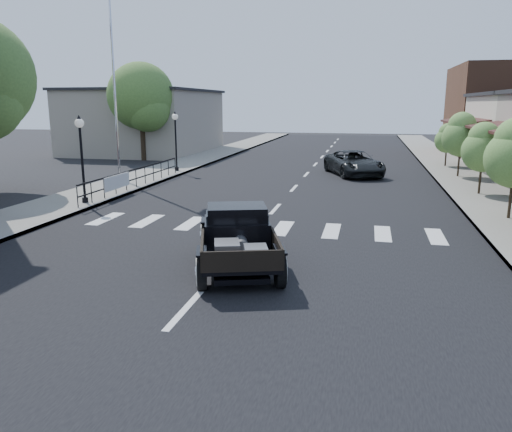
# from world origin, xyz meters

# --- Properties ---
(ground) EXTENTS (120.00, 120.00, 0.00)m
(ground) POSITION_xyz_m (0.00, 0.00, 0.00)
(ground) COLOR black
(ground) RESTS_ON ground
(road) EXTENTS (14.00, 80.00, 0.02)m
(road) POSITION_xyz_m (0.00, 15.00, 0.01)
(road) COLOR black
(road) RESTS_ON ground
(road_markings) EXTENTS (12.00, 60.00, 0.06)m
(road_markings) POSITION_xyz_m (0.00, 10.00, 0.00)
(road_markings) COLOR silver
(road_markings) RESTS_ON ground
(sidewalk_left) EXTENTS (3.00, 80.00, 0.15)m
(sidewalk_left) POSITION_xyz_m (-8.50, 15.00, 0.07)
(sidewalk_left) COLOR gray
(sidewalk_left) RESTS_ON ground
(sidewalk_right) EXTENTS (3.00, 80.00, 0.15)m
(sidewalk_right) POSITION_xyz_m (8.50, 15.00, 0.07)
(sidewalk_right) COLOR gray
(sidewalk_right) RESTS_ON ground
(low_building_left) EXTENTS (10.00, 12.00, 5.00)m
(low_building_left) POSITION_xyz_m (-15.00, 28.00, 2.50)
(low_building_left) COLOR gray
(low_building_left) RESTS_ON ground
(railing) EXTENTS (0.08, 10.00, 1.00)m
(railing) POSITION_xyz_m (-7.30, 10.00, 0.65)
(railing) COLOR black
(railing) RESTS_ON sidewalk_left
(banner) EXTENTS (0.04, 2.20, 0.60)m
(banner) POSITION_xyz_m (-7.22, 8.00, 0.45)
(banner) COLOR silver
(banner) RESTS_ON sidewalk_left
(lamp_post_b) EXTENTS (0.36, 0.36, 3.44)m
(lamp_post_b) POSITION_xyz_m (-7.60, 6.00, 1.87)
(lamp_post_b) COLOR black
(lamp_post_b) RESTS_ON sidewalk_left
(lamp_post_c) EXTENTS (0.36, 0.36, 3.44)m
(lamp_post_c) POSITION_xyz_m (-7.60, 16.00, 1.87)
(lamp_post_c) COLOR black
(lamp_post_c) RESTS_ON sidewalk_left
(flagpole) EXTENTS (0.12, 0.12, 11.31)m
(flagpole) POSITION_xyz_m (-9.20, 12.00, 5.81)
(flagpole) COLOR silver
(flagpole) RESTS_ON sidewalk_left
(big_tree_far) EXTENTS (4.72, 4.72, 6.93)m
(big_tree_far) POSITION_xyz_m (-12.50, 22.00, 3.47)
(big_tree_far) COLOR #46692D
(big_tree_far) RESTS_ON ground
(small_tree_c) EXTENTS (1.81, 1.81, 3.01)m
(small_tree_c) POSITION_xyz_m (8.30, 11.62, 1.65)
(small_tree_c) COLOR #537D39
(small_tree_c) RESTS_ON sidewalk_right
(small_tree_d) EXTENTS (2.00, 2.00, 3.33)m
(small_tree_d) POSITION_xyz_m (8.30, 17.18, 1.82)
(small_tree_d) COLOR #537D39
(small_tree_d) RESTS_ON sidewalk_right
(small_tree_e) EXTENTS (1.55, 1.55, 2.58)m
(small_tree_e) POSITION_xyz_m (8.30, 21.96, 1.44)
(small_tree_e) COLOR #537D39
(small_tree_e) RESTS_ON sidewalk_right
(hotrod_pickup) EXTENTS (3.39, 4.96, 1.57)m
(hotrod_pickup) POSITION_xyz_m (0.32, -0.06, 0.79)
(hotrod_pickup) COLOR black
(hotrod_pickup) RESTS_ON ground
(second_car) EXTENTS (3.98, 5.52, 1.40)m
(second_car) POSITION_xyz_m (2.68, 17.28, 0.70)
(second_car) COLOR black
(second_car) RESTS_ON ground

